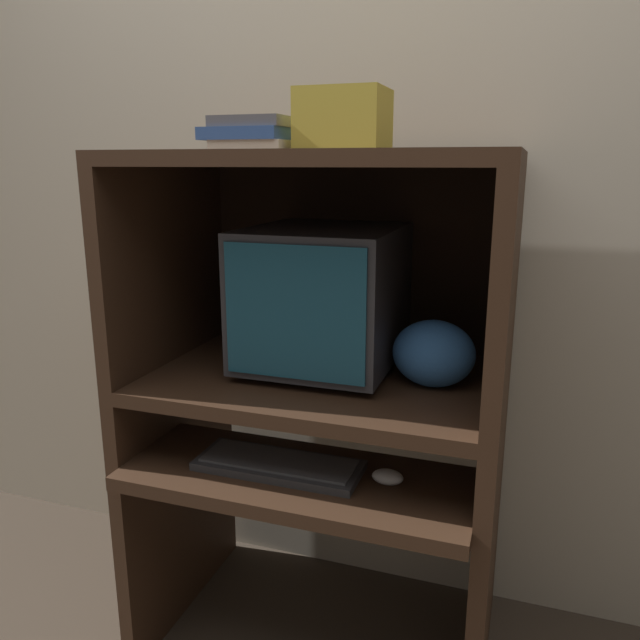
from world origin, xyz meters
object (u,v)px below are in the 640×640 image
Objects in this scene: book_stack at (250,134)px; keyboard at (279,465)px; storage_box at (344,120)px; mouse at (388,477)px; snack_bag at (434,354)px; crt_monitor at (323,296)px.

keyboard is at bearing -43.04° from book_stack.
keyboard is at bearing -133.04° from storage_box.
snack_bag is (0.07, 0.16, 0.27)m from mouse.
storage_box is (-0.15, 0.11, 0.82)m from mouse.
book_stack is at bearing -132.13° from crt_monitor.
snack_bag is 0.60m from storage_box.
crt_monitor is at bearing 169.42° from snack_bag.
storage_box is at bearing -51.71° from crt_monitor.
storage_box is (0.22, 0.04, 0.03)m from book_stack.
book_stack is (-0.10, 0.09, 0.80)m from keyboard.
crt_monitor is 0.46m from book_stack.
keyboard is 2.02× the size of snack_bag.
book_stack is at bearing 168.94° from mouse.
mouse is 0.37× the size of snack_bag.
mouse is at bearing -36.69° from storage_box.
mouse is 0.39× the size of storage_box.
crt_monitor is 0.45m from keyboard.
book_stack is (-0.13, -0.15, 0.41)m from crt_monitor.
keyboard is 0.27m from mouse.
mouse is 0.32m from snack_bag.
crt_monitor is 2.17× the size of book_stack.
keyboard is (-0.04, -0.24, -0.38)m from crt_monitor.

